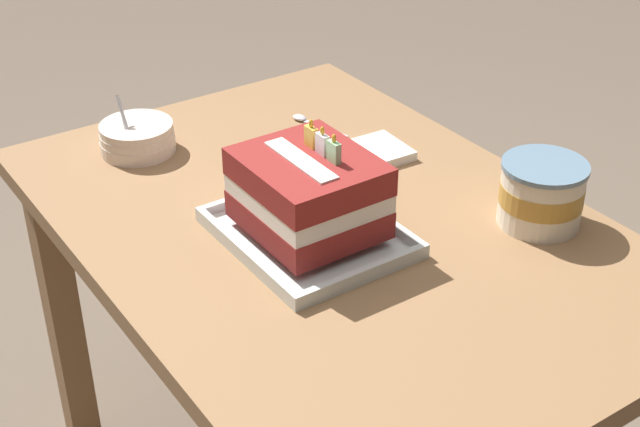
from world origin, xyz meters
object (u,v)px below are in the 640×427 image
(birthday_cake, at_px, (308,192))
(serving_spoon_near_tray, at_px, (308,121))
(napkin_pile, at_px, (378,151))
(bowl_stack, at_px, (137,138))
(foil_tray, at_px, (309,235))
(ice_cream_tub, at_px, (542,193))

(birthday_cake, relative_size, serving_spoon_near_tray, 1.52)
(napkin_pile, bearing_deg, bowl_stack, -126.76)
(foil_tray, xyz_separation_m, bowl_stack, (-0.43, -0.09, 0.02))
(birthday_cake, bearing_deg, ice_cream_tub, 63.25)
(foil_tray, distance_m, ice_cream_tub, 0.37)
(foil_tray, xyz_separation_m, ice_cream_tub, (0.17, 0.33, 0.05))
(bowl_stack, xyz_separation_m, ice_cream_tub, (0.59, 0.43, 0.03))
(bowl_stack, bearing_deg, foil_tray, 12.42)
(ice_cream_tub, height_order, serving_spoon_near_tray, ice_cream_tub)
(bowl_stack, xyz_separation_m, serving_spoon_near_tray, (0.08, 0.32, -0.02))
(ice_cream_tub, bearing_deg, napkin_pile, -167.65)
(bowl_stack, distance_m, ice_cream_tub, 0.73)
(ice_cream_tub, height_order, napkin_pile, ice_cream_tub)
(foil_tray, relative_size, birthday_cake, 1.44)
(ice_cream_tub, bearing_deg, birthday_cake, -116.75)
(birthday_cake, relative_size, ice_cream_tub, 1.50)
(birthday_cake, xyz_separation_m, bowl_stack, (-0.43, -0.09, -0.06))
(ice_cream_tub, xyz_separation_m, serving_spoon_near_tray, (-0.51, -0.10, -0.05))
(birthday_cake, distance_m, bowl_stack, 0.44)
(ice_cream_tub, xyz_separation_m, napkin_pile, (-0.33, -0.07, -0.05))
(bowl_stack, distance_m, napkin_pile, 0.44)
(birthday_cake, height_order, napkin_pile, birthday_cake)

